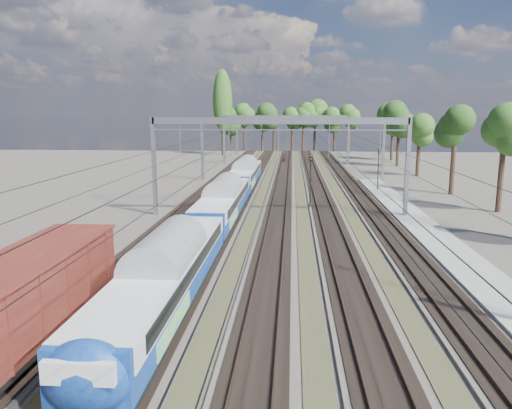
# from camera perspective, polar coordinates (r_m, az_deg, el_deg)

# --- Properties ---
(ground) EXTENTS (220.00, 220.00, 0.00)m
(ground) POSITION_cam_1_polar(r_m,az_deg,el_deg) (17.84, -0.47, -21.27)
(ground) COLOR #47423A
(ground) RESTS_ON ground
(track_bed) EXTENTS (21.00, 130.00, 0.34)m
(track_bed) POSITION_cam_1_polar(r_m,az_deg,el_deg) (60.86, 2.94, 1.61)
(track_bed) COLOR #47423A
(track_bed) RESTS_ON ground
(platform) EXTENTS (3.00, 70.00, 0.30)m
(platform) POSITION_cam_1_polar(r_m,az_deg,el_deg) (37.89, 20.58, -4.37)
(platform) COLOR gray
(platform) RESTS_ON ground
(catenary) EXTENTS (25.65, 130.00, 9.00)m
(catenary) POSITION_cam_1_polar(r_m,az_deg,el_deg) (67.89, 3.42, 7.86)
(catenary) COLOR gray
(catenary) RESTS_ON ground
(tree_belt) EXTENTS (40.08, 97.66, 12.23)m
(tree_belt) POSITION_cam_1_polar(r_m,az_deg,el_deg) (107.49, 7.31, 9.58)
(tree_belt) COLOR black
(tree_belt) RESTS_ON ground
(poplar) EXTENTS (4.40, 4.40, 19.04)m
(poplar) POSITION_cam_1_polar(r_m,az_deg,el_deg) (114.25, -3.84, 11.63)
(poplar) COLOR black
(poplar) RESTS_ON ground
(emu_train) EXTENTS (2.75, 58.21, 4.02)m
(emu_train) POSITION_cam_1_polar(r_m,az_deg,el_deg) (41.87, -3.78, 0.74)
(emu_train) COLOR black
(emu_train) RESTS_ON ground
(freight_boxcar) EXTENTS (3.04, 14.69, 3.79)m
(freight_boxcar) POSITION_cam_1_polar(r_m,az_deg,el_deg) (20.39, -26.84, -11.02)
(freight_boxcar) COLOR black
(freight_boxcar) RESTS_ON ground
(worker) EXTENTS (0.52, 0.67, 1.64)m
(worker) POSITION_cam_1_polar(r_m,az_deg,el_deg) (95.75, 3.23, 5.25)
(worker) COLOR black
(worker) RESTS_ON ground
(signal_near) EXTENTS (0.34, 0.31, 5.39)m
(signal_near) POSITION_cam_1_polar(r_m,az_deg,el_deg) (49.95, 6.26, 3.48)
(signal_near) COLOR black
(signal_near) RESTS_ON ground
(signal_far) EXTENTS (0.34, 0.31, 5.19)m
(signal_far) POSITION_cam_1_polar(r_m,az_deg,el_deg) (61.51, 13.83, 4.41)
(signal_far) COLOR black
(signal_far) RESTS_ON ground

